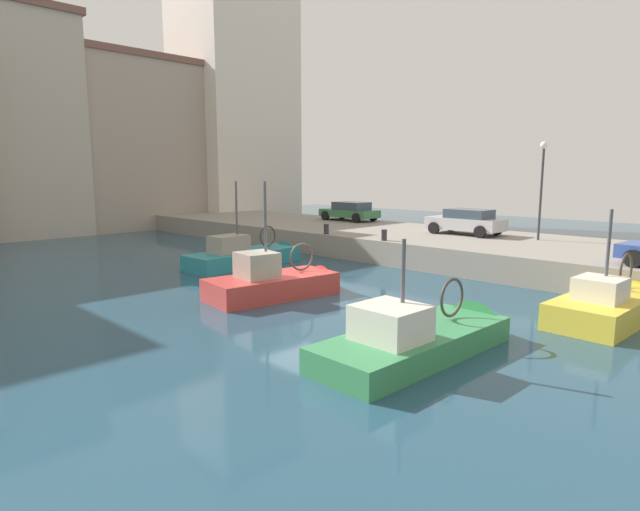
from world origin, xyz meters
name	(u,v)px	position (x,y,z in m)	size (l,w,h in m)	color
water_surface	(304,295)	(0.00, 0.00, 0.00)	(80.00, 80.00, 0.00)	navy
quay_wall	(463,248)	(11.50, 0.00, 0.60)	(9.00, 56.00, 1.20)	gray
fishing_boat_red	(280,292)	(-0.68, 0.56, 0.13)	(5.79, 2.84, 5.16)	#BC3833
fishing_boat_green	(424,348)	(-2.18, -6.77, 0.12)	(6.66, 2.46, 3.94)	#388951
fishing_boat_teal	(249,262)	(2.56, 6.70, 0.12)	(6.78, 2.38, 5.05)	teal
fishing_boat_yellow	(611,315)	(4.65, -9.15, 0.10)	(5.92, 2.43, 4.38)	gold
parked_car_green	(350,211)	(14.25, 10.44, 1.88)	(2.01, 4.25, 1.31)	#387547
parked_car_silver	(466,221)	(12.53, 0.46, 1.91)	(2.02, 4.08, 1.38)	#B7B7BC
mooring_bollard_south	(384,235)	(7.35, 2.00, 1.48)	(0.28, 0.28, 0.55)	#2D2D33
mooring_bollard_mid	(326,229)	(7.35, 6.00, 1.48)	(0.28, 0.28, 0.55)	#2D2D33
quay_streetlamp	(542,174)	(13.00, -3.29, 4.45)	(0.36, 0.36, 4.83)	#38383D
waterfront_building_west	(234,90)	(16.63, 26.92, 12.01)	(9.79, 8.30, 23.97)	silver
waterfront_building_central	(139,144)	(7.60, 27.89, 6.85)	(11.08, 6.88, 13.66)	#A39384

